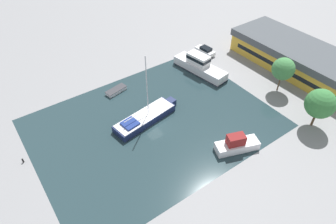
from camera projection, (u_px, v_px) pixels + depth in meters
name	position (u px, v px, depth m)	size (l,w,h in m)	color
ground_plane	(154.00, 123.00, 50.45)	(440.00, 440.00, 0.00)	gray
water_canal	(154.00, 123.00, 50.44)	(29.06, 38.82, 0.01)	#23383D
warehouse_building	(299.00, 58.00, 61.46)	(28.71, 11.52, 4.98)	gold
quay_tree_near_building	(283.00, 69.00, 54.29)	(4.15, 4.15, 6.82)	brown
quay_tree_by_water	(320.00, 104.00, 47.10)	(4.79, 4.79, 6.99)	brown
parked_car	(205.00, 51.00, 66.90)	(4.88, 2.32, 1.70)	silver
sailboat_moored	(145.00, 117.00, 50.49)	(4.97, 12.64, 12.33)	#19234C
motor_cruiser	(200.00, 66.00, 61.17)	(12.46, 5.16, 3.82)	silver
small_dinghy	(116.00, 90.00, 56.70)	(2.52, 4.42, 0.66)	white
cabin_boat	(237.00, 144.00, 45.40)	(4.40, 7.07, 2.93)	white
mooring_bollard	(23.00, 160.00, 43.91)	(0.26, 0.26, 0.72)	black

